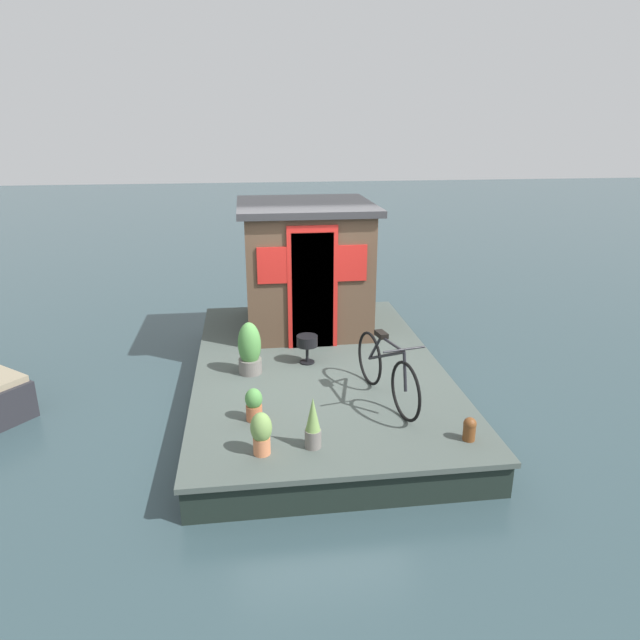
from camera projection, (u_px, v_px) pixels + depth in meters
ground_plane at (318, 392)px, 8.01m from camera, size 60.00×60.00×0.00m
houseboat_deck at (318, 378)px, 7.94m from camera, size 5.36×3.32×0.44m
houseboat_cabin at (306, 266)px, 9.01m from camera, size 2.08×2.07×1.99m
bicycle at (386, 371)px, 6.70m from camera, size 1.64×0.52×0.82m
potted_plant_thyme at (313, 424)px, 5.75m from camera, size 0.17×0.17×0.56m
potted_plant_geranium at (261, 432)px, 5.64m from camera, size 0.22×0.22×0.45m
potted_plant_lavender at (250, 350)px, 7.46m from camera, size 0.30×0.30×0.70m
potted_plant_sage at (254, 404)px, 6.31m from camera, size 0.19×0.19×0.38m
charcoal_grill at (307, 343)px, 7.78m from camera, size 0.29×0.29×0.40m
mooring_bollard at (470, 428)px, 5.92m from camera, size 0.14×0.14×0.26m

